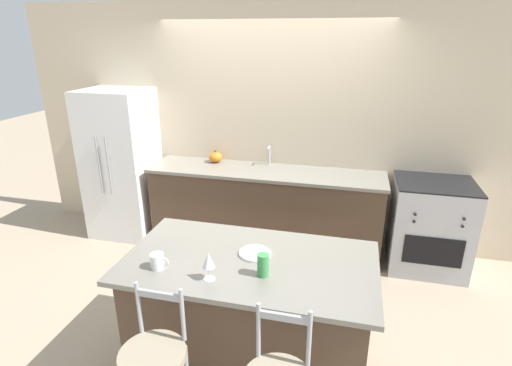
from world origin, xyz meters
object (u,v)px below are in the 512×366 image
Objects in this scene: coffee_mug at (158,261)px; oven_range at (430,226)px; dinner_plate at (255,253)px; wine_glass at (209,261)px; tumbler_cup at (263,265)px; refrigerator at (122,164)px; pumpkin_decoration at (216,157)px.

oven_range is at bearing 45.53° from coffee_mug.
wine_glass is at bearing -119.01° from dinner_plate.
tumbler_cup is at bearing -64.66° from dinner_plate.
refrigerator is 7.88× the size of dinner_plate.
pumpkin_decoration is at bearing 108.31° from wine_glass.
tumbler_cup reaches higher than oven_range.
wine_glass is (-1.64, -2.08, 0.58)m from oven_range.
pumpkin_decoration is (-0.75, 2.26, -0.06)m from wine_glass.
coffee_mug is at bearing 173.89° from wine_glass.
wine_glass reaches higher than dinner_plate.
coffee_mug is (-0.36, 0.04, -0.08)m from wine_glass.
dinner_plate is 1.22× the size of wine_glass.
dinner_plate is 0.43m from wine_glass.
coffee_mug is 0.68m from tumbler_cup.
tumbler_cup reaches higher than coffee_mug.
refrigerator is at bearing 126.59° from coffee_mug.
dinner_plate is 1.81× the size of coffee_mug.
oven_range is 5.23× the size of wine_glass.
refrigerator is 2.80m from wine_glass.
dinner_plate is at bearing 29.64° from coffee_mug.
tumbler_cup is at bearing -41.76° from refrigerator.
refrigerator reaches higher than coffee_mug.
pumpkin_decoration reaches higher than oven_range.
tumbler_cup is (2.19, -1.95, 0.12)m from refrigerator.
dinner_plate is 0.27m from tumbler_cup.
wine_glass is 1.18× the size of pumpkin_decoration.
tumbler_cup is at bearing -63.64° from pumpkin_decoration.
coffee_mug is at bearing -150.36° from dinner_plate.
wine_glass is 1.48× the size of coffee_mug.
oven_range is at bearing 0.13° from refrigerator.
refrigerator reaches higher than oven_range.
dinner_plate is (-1.44, -1.72, 0.46)m from oven_range.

